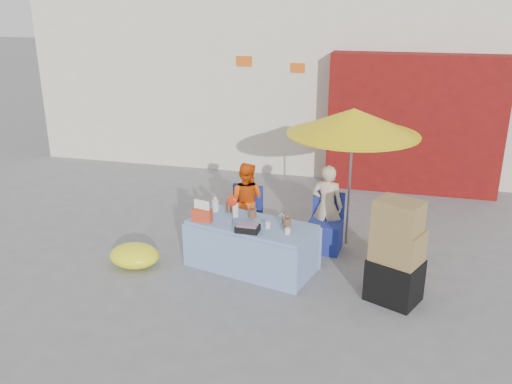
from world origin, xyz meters
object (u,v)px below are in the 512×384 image
(market_table, at_px, (251,245))
(box_stack, at_px, (396,256))
(vendor_beige, at_px, (327,206))
(vendor_orange, at_px, (246,201))
(chair_right, at_px, (325,234))
(chair_left, at_px, (244,225))
(umbrella, at_px, (353,122))

(market_table, height_order, box_stack, box_stack)
(vendor_beige, distance_m, box_stack, 1.70)
(vendor_orange, bearing_deg, vendor_beige, -175.99)
(chair_right, bearing_deg, vendor_orange, 177.89)
(chair_left, relative_size, umbrella, 0.41)
(vendor_orange, height_order, umbrella, umbrella)
(vendor_beige, height_order, umbrella, umbrella)
(chair_right, xyz_separation_m, box_stack, (1.02, -1.23, 0.35))
(vendor_beige, xyz_separation_m, box_stack, (1.02, -1.36, -0.03))
(chair_right, distance_m, box_stack, 1.63)
(market_table, distance_m, box_stack, 1.99)
(chair_right, bearing_deg, box_stack, -46.29)
(market_table, height_order, vendor_beige, vendor_beige)
(market_table, distance_m, vendor_orange, 1.05)
(vendor_orange, bearing_deg, umbrella, -170.46)
(vendor_orange, xyz_separation_m, umbrella, (1.55, 0.15, 1.28))
(vendor_orange, distance_m, box_stack, 2.64)
(chair_left, distance_m, box_stack, 2.60)
(vendor_orange, bearing_deg, box_stack, 153.07)
(market_table, height_order, chair_left, market_table)
(box_stack, bearing_deg, market_table, 168.25)
(vendor_orange, height_order, vendor_beige, vendor_beige)
(chair_right, distance_m, vendor_orange, 1.31)
(chair_left, xyz_separation_m, vendor_orange, (-0.00, 0.13, 0.35))
(vendor_beige, relative_size, box_stack, 0.97)
(umbrella, bearing_deg, box_stack, -64.55)
(vendor_beige, relative_size, umbrella, 0.61)
(market_table, relative_size, umbrella, 0.90)
(market_table, distance_m, chair_left, 0.90)
(chair_left, height_order, box_stack, box_stack)
(chair_left, relative_size, vendor_beige, 0.67)
(market_table, relative_size, chair_right, 2.22)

